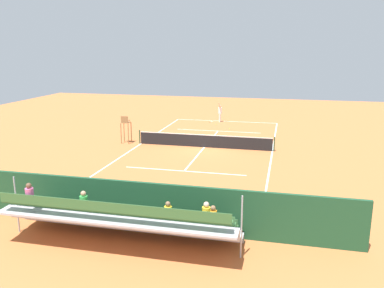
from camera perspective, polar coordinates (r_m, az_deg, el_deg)
ground_plane at (r=30.04m, az=1.76°, el=-0.46°), size 60.00×60.00×0.00m
court_line_markings at (r=30.07m, az=1.77°, el=-0.44°), size 10.10×22.20×0.01m
tennis_net at (r=29.92m, az=1.76°, el=0.47°), size 10.30×0.10×1.07m
backdrop_wall at (r=16.90m, az=-7.91°, el=-8.51°), size 18.00×0.16×2.00m
bleacher_stand at (r=15.77m, az=-9.46°, el=-10.59°), size 9.06×2.40×2.48m
umpire_chair at (r=31.49m, az=-9.38°, el=2.47°), size 0.67×0.67×2.14m
courtside_bench at (r=16.93m, az=3.08°, el=-9.97°), size 1.80×0.40×0.93m
equipment_bag at (r=17.26m, az=-1.81°, el=-10.85°), size 0.90×0.36×0.36m
tennis_player at (r=40.03m, az=3.98°, el=4.57°), size 0.37×0.54×1.93m
tennis_racket at (r=40.17m, az=2.78°, el=3.17°), size 0.40×0.58×0.03m
tennis_ball_near at (r=36.74m, az=5.32°, el=2.16°), size 0.07×0.07×0.07m
tennis_ball_far at (r=38.72m, az=3.42°, el=2.79°), size 0.07×0.07×0.07m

